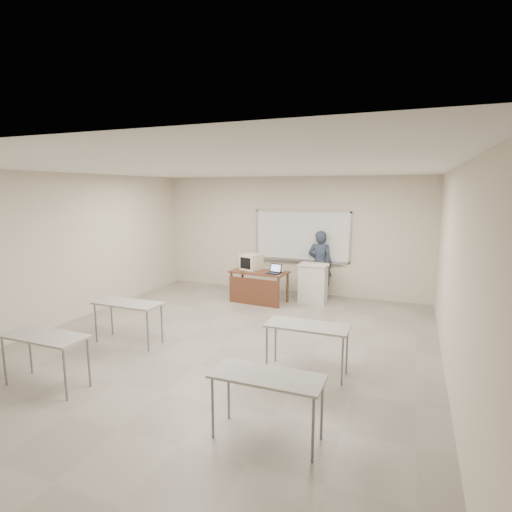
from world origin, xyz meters
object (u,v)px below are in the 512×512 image
at_px(crt_monitor, 252,262).
at_px(keyboard, 319,264).
at_px(laptop, 274,271).
at_px(podium, 313,283).
at_px(mouse, 282,272).
at_px(presenter, 320,264).
at_px(instructor_desk, 258,281).
at_px(whiteboard, 302,237).

relative_size(crt_monitor, keyboard, 0.96).
height_order(laptop, keyboard, laptop).
bearing_deg(podium, mouse, -150.15).
bearing_deg(presenter, instructor_desk, 40.45).
distance_m(laptop, presenter, 1.45).
bearing_deg(instructor_desk, laptop, 3.49).
distance_m(whiteboard, crt_monitor, 1.53).
bearing_deg(whiteboard, presenter, -13.33).
distance_m(whiteboard, laptop, 1.51).
xyz_separation_m(instructor_desk, laptop, (0.40, -0.01, 0.27)).
bearing_deg(instructor_desk, podium, 29.37).
relative_size(instructor_desk, mouse, 14.16).
height_order(podium, presenter, presenter).
relative_size(laptop, presenter, 0.17).
relative_size(podium, keyboard, 1.95).
bearing_deg(podium, whiteboard, 122.53).
bearing_deg(podium, laptop, -145.90).
bearing_deg(instructor_desk, keyboard, 24.05).
height_order(instructor_desk, podium, podium).
xyz_separation_m(podium, laptop, (-0.80, -0.55, 0.33)).
xyz_separation_m(instructor_desk, podium, (1.20, 0.54, -0.06)).
bearing_deg(laptop, mouse, 60.56).
bearing_deg(keyboard, laptop, -163.25).
relative_size(instructor_desk, podium, 1.44).
bearing_deg(instructor_desk, presenter, 49.43).
height_order(laptop, presenter, presenter).
xyz_separation_m(instructor_desk, mouse, (0.55, 0.16, 0.24)).
relative_size(whiteboard, crt_monitor, 5.38).
height_order(whiteboard, crt_monitor, whiteboard).
bearing_deg(instructor_desk, mouse, 21.33).
bearing_deg(mouse, crt_monitor, 154.61).
bearing_deg(laptop, instructor_desk, -169.85).
distance_m(mouse, presenter, 1.23).
bearing_deg(crt_monitor, presenter, 51.26).
distance_m(whiteboard, instructor_desk, 1.76).
height_order(whiteboard, keyboard, whiteboard).
xyz_separation_m(whiteboard, laptop, (-0.30, -1.32, -0.68)).
distance_m(instructor_desk, presenter, 1.73).
relative_size(keyboard, presenter, 0.29).
bearing_deg(podium, keyboard, -27.80).
height_order(laptop, mouse, laptop).
relative_size(mouse, keyboard, 0.20).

